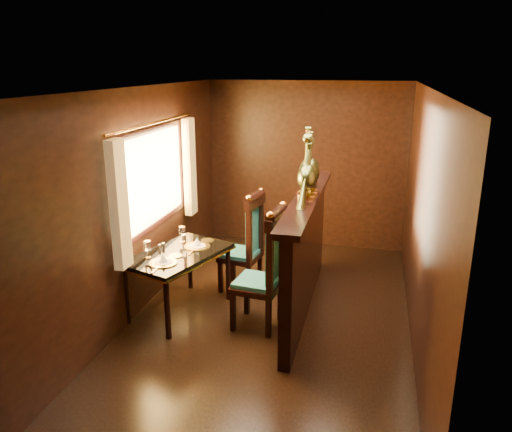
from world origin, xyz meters
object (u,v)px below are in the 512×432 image
(chair_right, at_px, (249,240))
(peacock_left, at_px, (307,166))
(chair_left, at_px, (269,266))
(peacock_right, at_px, (310,160))
(dining_table, at_px, (178,258))

(chair_right, bearing_deg, peacock_left, -19.82)
(chair_left, bearing_deg, peacock_left, 61.58)
(peacock_right, bearing_deg, dining_table, -161.11)
(chair_right, height_order, peacock_left, peacock_left)
(chair_left, distance_m, chair_right, 0.94)
(peacock_left, bearing_deg, chair_left, -125.61)
(dining_table, distance_m, peacock_left, 1.76)
(dining_table, xyz_separation_m, chair_right, (0.64, 0.70, 0.03))
(peacock_left, bearing_deg, peacock_right, 90.00)
(chair_left, height_order, peacock_left, peacock_left)
(chair_left, distance_m, peacock_left, 1.13)
(dining_table, height_order, chair_left, chair_left)
(peacock_left, height_order, peacock_right, peacock_right)
(peacock_left, bearing_deg, chair_right, 151.70)
(dining_table, xyz_separation_m, peacock_right, (1.38, 0.47, 1.09))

